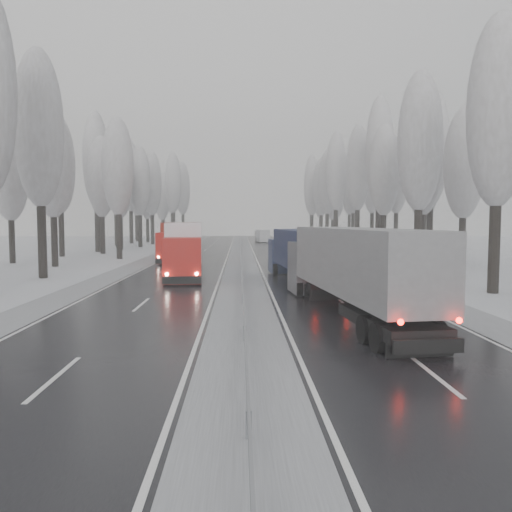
{
  "coord_description": "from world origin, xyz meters",
  "views": [
    {
      "loc": [
        -0.16,
        -13.6,
        4.33
      ],
      "look_at": [
        0.81,
        16.61,
        2.2
      ],
      "focal_mm": 35.0,
      "sensor_mm": 36.0,
      "label": 1
    }
  ],
  "objects": [
    {
      "name": "tree_38",
      "position": [
        18.73,
        116.73,
        11.59
      ],
      "size": [
        3.6,
        3.6,
        17.97
      ],
      "color": "black",
      "rests_on": "ground"
    },
    {
      "name": "carriageway_right",
      "position": [
        5.25,
        30.0,
        0.01
      ],
      "size": [
        7.5,
        200.0,
        0.03
      ],
      "primitive_type": "cube",
      "color": "black",
      "rests_on": "ground"
    },
    {
      "name": "tree_29",
      "position": [
        23.71,
        75.95,
        11.67
      ],
      "size": [
        3.6,
        3.6,
        18.11
      ],
      "color": "black",
      "rests_on": "ground"
    },
    {
      "name": "tree_60",
      "position": [
        -17.75,
        34.2,
        9.59
      ],
      "size": [
        3.6,
        3.6,
        14.84
      ],
      "color": "black",
      "rests_on": "ground"
    },
    {
      "name": "tree_22",
      "position": [
        17.02,
        45.6,
        10.24
      ],
      "size": [
        3.6,
        3.6,
        15.86
      ],
      "color": "black",
      "rests_on": "ground"
    },
    {
      "name": "tree_78",
      "position": [
        -17.56,
        115.31,
        12.59
      ],
      "size": [
        3.6,
        3.6,
        19.55
      ],
      "color": "black",
      "rests_on": "ground"
    },
    {
      "name": "tree_39",
      "position": [
        21.55,
        120.73,
        10.45
      ],
      "size": [
        3.6,
        3.6,
        16.19
      ],
      "color": "black",
      "rests_on": "ground"
    },
    {
      "name": "tree_77",
      "position": [
        -19.66,
        112.72,
        9.26
      ],
      "size": [
        3.6,
        3.6,
        14.32
      ],
      "color": "black",
      "rests_on": "ground"
    },
    {
      "name": "tree_33",
      "position": [
        19.77,
        93.21,
        9.26
      ],
      "size": [
        3.6,
        3.6,
        14.33
      ],
      "color": "black",
      "rests_on": "ground"
    },
    {
      "name": "tree_70",
      "position": [
        -16.33,
        79.19,
        11.03
      ],
      "size": [
        3.6,
        3.6,
        17.09
      ],
      "color": "black",
      "rests_on": "ground"
    },
    {
      "name": "tree_27",
      "position": [
        24.72,
        65.27,
        11.36
      ],
      "size": [
        3.6,
        3.6,
        17.62
      ],
      "color": "black",
      "rests_on": "ground"
    },
    {
      "name": "shoulder_left",
      "position": [
        -10.2,
        30.0,
        0.02
      ],
      "size": [
        2.4,
        200.0,
        0.04
      ],
      "primitive_type": "cube",
      "color": "#A8ABB0",
      "rests_on": "ground"
    },
    {
      "name": "tree_35",
      "position": [
        24.94,
        100.32,
        11.77
      ],
      "size": [
        3.6,
        3.6,
        18.25
      ],
      "color": "black",
      "rests_on": "ground"
    },
    {
      "name": "box_truck_distant",
      "position": [
        4.38,
        87.24,
        1.3
      ],
      "size": [
        2.78,
        6.99,
        2.54
      ],
      "rotation": [
        0.0,
        0.0,
        0.1
      ],
      "color": "#B4B5BC",
      "rests_on": "ground"
    },
    {
      "name": "tree_18",
      "position": [
        14.51,
        27.03,
        10.7
      ],
      "size": [
        3.6,
        3.6,
        16.58
      ],
      "color": "black",
      "rests_on": "ground"
    },
    {
      "name": "truck_red_red",
      "position": [
        -6.69,
        42.48,
        2.42
      ],
      "size": [
        3.26,
        16.27,
        4.15
      ],
      "rotation": [
        0.0,
        0.0,
        -0.04
      ],
      "color": "#B2100A",
      "rests_on": "ground"
    },
    {
      "name": "tree_30",
      "position": [
        16.56,
        81.7,
        11.52
      ],
      "size": [
        3.6,
        3.6,
        17.86
      ],
      "color": "black",
      "rests_on": "ground"
    },
    {
      "name": "tree_24",
      "position": [
        17.9,
        51.02,
        13.19
      ],
      "size": [
        3.6,
        3.6,
        20.49
      ],
      "color": "black",
      "rests_on": "ground"
    },
    {
      "name": "tree_72",
      "position": [
        -18.93,
        88.54,
        9.76
      ],
      "size": [
        3.6,
        3.6,
        15.11
      ],
      "color": "black",
      "rests_on": "ground"
    },
    {
      "name": "median_slush",
      "position": [
        0.0,
        30.0,
        0.02
      ],
      "size": [
        3.0,
        200.0,
        0.04
      ],
      "primitive_type": "cube",
      "color": "#A8ABB0",
      "rests_on": "ground"
    },
    {
      "name": "tree_67",
      "position": [
        -19.54,
        66.35,
        11.03
      ],
      "size": [
        3.6,
        3.6,
        17.09
      ],
      "color": "black",
      "rests_on": "ground"
    },
    {
      "name": "tree_63",
      "position": [
        -21.85,
        47.73,
        10.89
      ],
      "size": [
        3.6,
        3.6,
        16.88
      ],
      "color": "black",
      "rests_on": "ground"
    },
    {
      "name": "carriageway_left",
      "position": [
        -5.25,
        30.0,
        0.01
      ],
      "size": [
        7.5,
        200.0,
        0.03
      ],
      "primitive_type": "cube",
      "color": "black",
      "rests_on": "ground"
    },
    {
      "name": "tree_76",
      "position": [
        -14.05,
        108.72,
        11.95
      ],
      "size": [
        3.6,
        3.6,
        18.55
      ],
      "color": "black",
      "rests_on": "ground"
    },
    {
      "name": "tree_62",
      "position": [
        -13.94,
        43.73,
        10.36
      ],
      "size": [
        3.6,
        3.6,
        16.04
      ],
      "color": "black",
      "rests_on": "ground"
    },
    {
      "name": "median_guardrail",
      "position": [
        0.0,
        29.99,
        0.6
      ],
      "size": [
        0.12,
        200.0,
        0.76
      ],
      "color": "slate",
      "rests_on": "ground"
    },
    {
      "name": "tree_32",
      "position": [
        16.63,
        89.21,
        11.18
      ],
      "size": [
        3.6,
        3.6,
        17.33
      ],
      "color": "black",
      "rests_on": "ground"
    },
    {
      "name": "truck_cream_box",
      "position": [
        8.21,
        38.24,
        2.14
      ],
      "size": [
        3.12,
        14.37,
        3.66
      ],
      "rotation": [
        0.0,
        0.0,
        0.06
      ],
      "color": "#A1998F",
      "rests_on": "ground"
    },
    {
      "name": "tree_26",
      "position": [
        17.56,
        61.27,
        12.1
      ],
      "size": [
        3.6,
        3.6,
        18.78
      ],
      "color": "black",
      "rests_on": "ground"
    },
    {
      "name": "tree_37",
      "position": [
        24.02,
        110.16,
        10.56
      ],
      "size": [
        3.6,
        3.6,
        16.37
      ],
      "color": "black",
      "rests_on": "ground"
    },
    {
      "name": "tree_68",
      "position": [
        -16.58,
        69.11,
        10.75
      ],
      "size": [
        3.6,
        3.6,
        16.65
      ],
      "color": "black",
      "rests_on": "ground"
    },
    {
      "name": "ground",
      "position": [
        0.0,
        0.0,
        0.0
      ],
      "size": [
        260.0,
        260.0,
        0.0
      ],
      "primitive_type": "plane",
      "color": "silver",
      "rests_on": "ground"
    },
    {
      "name": "tree_16",
      "position": [
        15.04,
        15.67,
        10.67
      ],
      "size": [
        3.6,
        3.6,
        16.53
      ],
      "color": "black",
      "rests_on": "ground"
    },
    {
      "name": "tree_36",
      "position": [
        17.04,
        106.16,
        13.02
      ],
      "size": [
        3.6,
        3.6,
        20.23
      ],
      "color": "black",
      "rests_on": "ground"
    },
    {
      "name": "tree_71",
      "position": [
        -21.09,
        83.19,
        12.63
      ],
      "size": [
        3.6,
        3.6,
        19.61
      ],
      "color": "black",
      "rests_on": "ground"
    },
    {
      "name": "tree_23",
      "position": [
        23.31,
        49.6,
        8.77
      ],
      "size": [
        3.6,
        3.6,
        13.55
      ],
      "color": "black",
      "rests_on": "ground"
    },
    {
      "name": "truck_blue_box",
      "position": [
        4.01,
        20.22,
        2.17
      ],
      "size": [
        3.52,
        14.61,
        3.72
      ],
      "rotation": [
        0.0,
        0.0,
        0.09
      ],
      "color": "#1F2A4E",
      "rests_on": "ground"
    },
    {
      "name": "tree_19",
      "position": [
        20.02,
        31.03,
        9.42
      ],
      "size": [
        3.6,
        3.6,
        14.57
      ],
      "color": "black",
      "rests_on": "ground"
    },
    {
      "name": "tree_34",
      "position": [
        15.73,
        96.32,
        11.37
      ],
      "size": [
        3.6,
        3.6,
        17.63
      ],
      "color": "black",
      "rests_on": "ground"
    },
    {
      "name": "tree_66",
      "position": [
        -18.16,
        62.35,
        9.84
      ],
      "size": [
        3.6,
        3.6,
        15.23
      ],
      "color": "black",
      "rests_on": "ground"
    },
    {
      "name": "shoulder_right",
      "position": [
        10.2,
        30.0,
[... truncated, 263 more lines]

